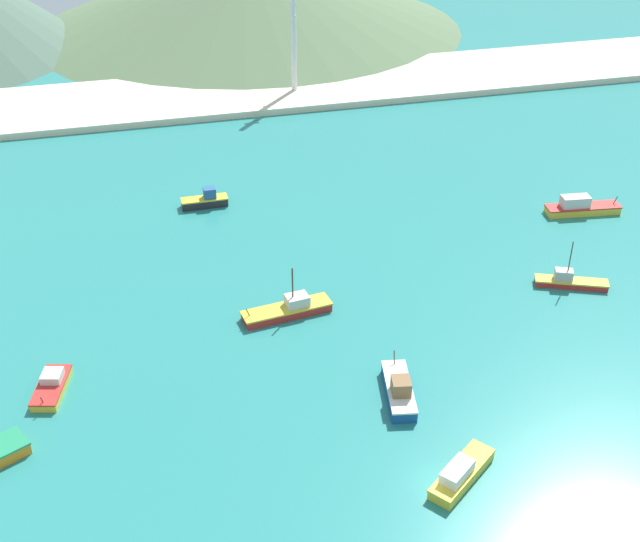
% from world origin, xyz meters
% --- Properties ---
extents(ground, '(260.00, 280.00, 0.50)m').
position_xyz_m(ground, '(0.00, 30.00, -0.25)').
color(ground, teal).
extents(fishing_boat_0, '(7.98, 6.90, 2.22)m').
position_xyz_m(fishing_boat_0, '(1.93, 0.12, 0.83)').
color(fishing_boat_0, gold).
rests_on(fishing_boat_0, ground).
extents(fishing_boat_1, '(10.95, 4.15, 6.28)m').
position_xyz_m(fishing_boat_1, '(-7.36, 29.68, 0.78)').
color(fishing_boat_1, red).
rests_on(fishing_boat_1, ground).
extents(fishing_boat_3, '(4.07, 8.77, 2.98)m').
position_xyz_m(fishing_boat_3, '(0.30, 12.35, 0.96)').
color(fishing_boat_3, '#14478C').
rests_on(fishing_boat_3, ground).
extents(fishing_boat_4, '(8.89, 5.18, 6.31)m').
position_xyz_m(fishing_boat_4, '(27.62, 27.04, 0.72)').
color(fishing_boat_4, red).
rests_on(fishing_boat_4, ground).
extents(fishing_boat_5, '(10.95, 3.91, 2.73)m').
position_xyz_m(fishing_boat_5, '(38.73, 44.15, 0.96)').
color(fishing_boat_5, gold).
rests_on(fishing_boat_5, ground).
extents(fishing_boat_7, '(4.31, 7.11, 1.89)m').
position_xyz_m(fishing_boat_7, '(-34.08, 22.32, 0.66)').
color(fishing_boat_7, gold).
rests_on(fishing_boat_7, ground).
extents(fishing_boat_8, '(6.72, 2.12, 2.83)m').
position_xyz_m(fishing_boat_8, '(-12.98, 59.77, 0.93)').
color(fishing_boat_8, '#232328').
rests_on(fishing_boat_8, ground).
extents(beach_strip, '(247.00, 24.13, 1.20)m').
position_xyz_m(beach_strip, '(0.00, 104.51, 0.60)').
color(beach_strip, beige).
rests_on(beach_strip, ground).
extents(radio_tower, '(2.46, 1.97, 24.64)m').
position_xyz_m(radio_tower, '(9.98, 101.67, 12.57)').
color(radio_tower, silver).
rests_on(radio_tower, ground).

